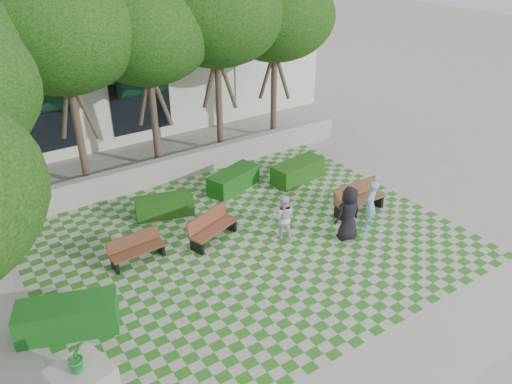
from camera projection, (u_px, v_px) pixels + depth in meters
ground at (271, 262)px, 14.02m from camera, size 90.00×90.00×0.00m
lawn at (251, 245)px, 14.74m from camera, size 12.00×12.00×0.00m
sidewalk_south at (399, 371)px, 10.58m from camera, size 16.00×2.00×0.01m
retaining_wall at (174, 168)px, 18.33m from camera, size 15.00×0.36×0.90m
bench_east at (358, 199)px, 16.25m from camera, size 1.84×0.62×0.97m
bench_mid at (212, 228)px, 14.78m from camera, size 1.77×1.09×0.89m
bench_west at (137, 249)px, 13.86m from camera, size 1.58×0.60×0.81m
hedge_east at (298, 171)px, 18.28m from camera, size 2.17×1.13×0.72m
hedge_midright at (234, 180)px, 17.68m from camera, size 2.15×1.39×0.70m
hedge_midleft at (164, 206)px, 16.11m from camera, size 1.96×1.21×0.64m
hedge_west at (68, 317)px, 11.48m from camera, size 2.40×1.60×0.78m
person_blue at (370, 205)px, 15.27m from camera, size 0.67×0.57×1.56m
person_dark at (349, 213)px, 14.66m from camera, size 0.87×0.61×1.71m
person_white at (283, 217)px, 14.76m from camera, size 0.88×0.85×1.42m
tree_row at (109, 44)px, 14.99m from camera, size 17.70×13.40×7.41m
building at (116, 64)px, 23.56m from camera, size 18.00×8.92×5.15m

